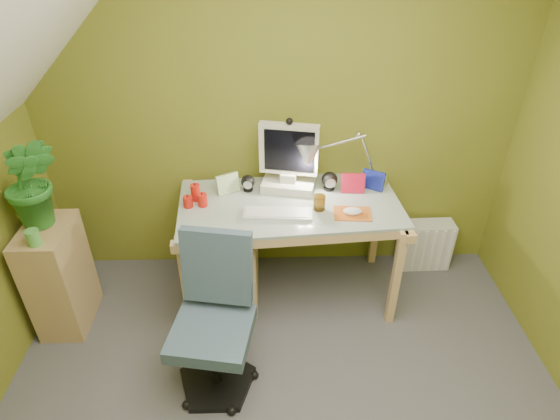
{
  "coord_description": "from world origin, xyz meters",
  "views": [
    {
      "loc": [
        -0.06,
        -1.28,
        2.37
      ],
      "look_at": [
        0.0,
        1.0,
        0.85
      ],
      "focal_mm": 30.0,
      "sensor_mm": 36.0,
      "label": 1
    }
  ],
  "objects_px": {
    "desk_lamp": "(359,147)",
    "task_chair": "(212,333)",
    "desk": "(289,249)",
    "side_ledge": "(59,277)",
    "radiator": "(424,245)",
    "potted_plant": "(32,182)",
    "monitor": "(289,155)"
  },
  "relations": [
    {
      "from": "desk",
      "to": "potted_plant",
      "type": "relative_size",
      "value": 2.45
    },
    {
      "from": "task_chair",
      "to": "side_ledge",
      "type": "bearing_deg",
      "value": 161.78
    },
    {
      "from": "potted_plant",
      "to": "radiator",
      "type": "height_order",
      "value": "potted_plant"
    },
    {
      "from": "radiator",
      "to": "task_chair",
      "type": "bearing_deg",
      "value": -146.55
    },
    {
      "from": "side_ledge",
      "to": "potted_plant",
      "type": "relative_size",
      "value": 1.3
    },
    {
      "from": "side_ledge",
      "to": "radiator",
      "type": "bearing_deg",
      "value": 11.07
    },
    {
      "from": "monitor",
      "to": "radiator",
      "type": "relative_size",
      "value": 1.29
    },
    {
      "from": "task_chair",
      "to": "monitor",
      "type": "bearing_deg",
      "value": 74.53
    },
    {
      "from": "radiator",
      "to": "desk",
      "type": "bearing_deg",
      "value": -167.62
    },
    {
      "from": "desk",
      "to": "task_chair",
      "type": "xyz_separation_m",
      "value": [
        -0.45,
        -0.78,
        0.06
      ]
    },
    {
      "from": "monitor",
      "to": "potted_plant",
      "type": "relative_size",
      "value": 0.87
    },
    {
      "from": "monitor",
      "to": "side_ledge",
      "type": "relative_size",
      "value": 0.67
    },
    {
      "from": "side_ledge",
      "to": "task_chair",
      "type": "height_order",
      "value": "task_chair"
    },
    {
      "from": "monitor",
      "to": "desk_lamp",
      "type": "height_order",
      "value": "desk_lamp"
    },
    {
      "from": "desk",
      "to": "task_chair",
      "type": "bearing_deg",
      "value": -124.69
    },
    {
      "from": "potted_plant",
      "to": "radiator",
      "type": "distance_m",
      "value": 2.68
    },
    {
      "from": "task_chair",
      "to": "desk_lamp",
      "type": "bearing_deg",
      "value": 56.52
    },
    {
      "from": "monitor",
      "to": "radiator",
      "type": "bearing_deg",
      "value": 15.42
    },
    {
      "from": "desk",
      "to": "radiator",
      "type": "bearing_deg",
      "value": 9.01
    },
    {
      "from": "desk",
      "to": "monitor",
      "type": "height_order",
      "value": "monitor"
    },
    {
      "from": "desk",
      "to": "monitor",
      "type": "bearing_deg",
      "value": 85.4
    },
    {
      "from": "desk",
      "to": "task_chair",
      "type": "relative_size",
      "value": 1.63
    },
    {
      "from": "side_ledge",
      "to": "radiator",
      "type": "xyz_separation_m",
      "value": [
        2.51,
        0.49,
        -0.18
      ]
    },
    {
      "from": "desk_lamp",
      "to": "radiator",
      "type": "bearing_deg",
      "value": -3.94
    },
    {
      "from": "side_ledge",
      "to": "task_chair",
      "type": "relative_size",
      "value": 0.87
    },
    {
      "from": "desk_lamp",
      "to": "task_chair",
      "type": "relative_size",
      "value": 0.69
    },
    {
      "from": "desk_lamp",
      "to": "potted_plant",
      "type": "distance_m",
      "value": 1.95
    },
    {
      "from": "task_chair",
      "to": "potted_plant",
      "type": "bearing_deg",
      "value": 159.63
    },
    {
      "from": "potted_plant",
      "to": "task_chair",
      "type": "distance_m",
      "value": 1.32
    },
    {
      "from": "desk_lamp",
      "to": "side_ledge",
      "type": "height_order",
      "value": "desk_lamp"
    },
    {
      "from": "potted_plant",
      "to": "monitor",
      "type": "bearing_deg",
      "value": 14.1
    },
    {
      "from": "side_ledge",
      "to": "task_chair",
      "type": "bearing_deg",
      "value": -27.96
    }
  ]
}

